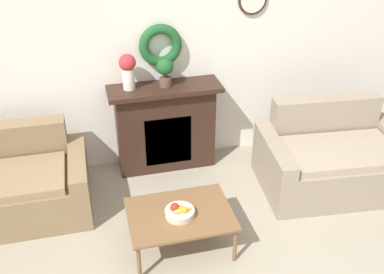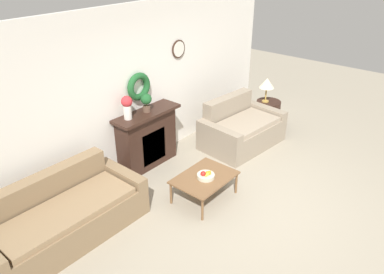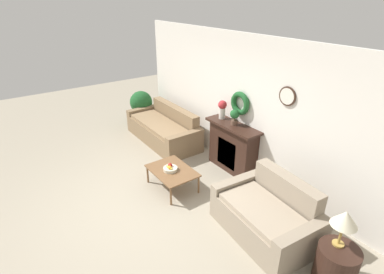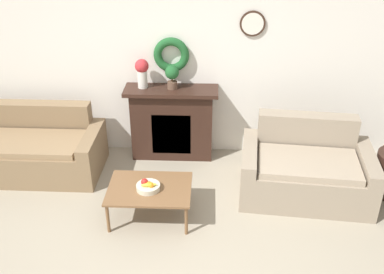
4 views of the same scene
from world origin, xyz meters
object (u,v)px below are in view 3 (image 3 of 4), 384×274
at_px(fireplace, 232,147).
at_px(vase_on_mantel_left, 222,108).
at_px(potted_plant_on_mantel, 235,116).
at_px(coffee_table, 172,172).
at_px(side_table_by_loveseat, 336,265).
at_px(loveseat_right, 267,215).
at_px(potted_plant_floor_by_couch, 141,103).
at_px(couch_left, 164,129).
at_px(table_lamp, 345,219).
at_px(fruit_bowl, 170,168).

relative_size(fireplace, vase_on_mantel_left, 3.19).
relative_size(fireplace, potted_plant_on_mantel, 3.90).
height_order(coffee_table, side_table_by_loveseat, side_table_by_loveseat).
distance_m(loveseat_right, potted_plant_floor_by_couch, 4.97).
height_order(couch_left, table_lamp, table_lamp).
bearing_deg(loveseat_right, potted_plant_floor_by_couch, -179.38).
xyz_separation_m(loveseat_right, table_lamp, (1.03, 0.08, 0.61)).
xyz_separation_m(vase_on_mantel_left, potted_plant_on_mantel, (0.39, -0.02, -0.04)).
bearing_deg(table_lamp, loveseat_right, -175.36).
xyz_separation_m(fruit_bowl, vase_on_mantel_left, (-0.22, 1.39, 0.81)).
bearing_deg(side_table_by_loveseat, vase_on_mantel_left, 165.96).
xyz_separation_m(couch_left, potted_plant_floor_by_couch, (-1.29, 0.06, 0.29)).
relative_size(loveseat_right, potted_plant_floor_by_couch, 1.75).
relative_size(fireplace, table_lamp, 2.40).
bearing_deg(fruit_bowl, loveseat_right, 17.55).
bearing_deg(fireplace, coffee_table, -96.06).
bearing_deg(loveseat_right, table_lamp, 10.15).
height_order(loveseat_right, potted_plant_on_mantel, potted_plant_on_mantel).
relative_size(side_table_by_loveseat, vase_on_mantel_left, 1.39).
bearing_deg(fireplace, loveseat_right, -25.88).
relative_size(coffee_table, fruit_bowl, 3.52).
height_order(side_table_by_loveseat, vase_on_mantel_left, vase_on_mantel_left).
relative_size(fruit_bowl, potted_plant_on_mantel, 0.83).
bearing_deg(coffee_table, fruit_bowl, -106.27).
xyz_separation_m(loveseat_right, side_table_by_loveseat, (1.09, 0.03, -0.05)).
bearing_deg(potted_plant_floor_by_couch, fruit_bowl, -17.78).
relative_size(vase_on_mantel_left, potted_plant_on_mantel, 1.22).
relative_size(loveseat_right, coffee_table, 1.75).
bearing_deg(potted_plant_on_mantel, side_table_by_loveseat, -15.53).
height_order(fruit_bowl, vase_on_mantel_left, vase_on_mantel_left).
xyz_separation_m(fireplace, loveseat_right, (1.67, -0.81, -0.20)).
bearing_deg(loveseat_right, fireplace, 159.62).
distance_m(table_lamp, vase_on_mantel_left, 3.17).
xyz_separation_m(loveseat_right, coffee_table, (-1.82, -0.54, 0.03)).
xyz_separation_m(table_lamp, potted_plant_floor_by_couch, (-5.97, 0.34, -0.34)).
relative_size(fireplace, loveseat_right, 0.76).
distance_m(fruit_bowl, table_lamp, 2.97).
bearing_deg(potted_plant_floor_by_couch, fireplace, 6.78).
relative_size(couch_left, coffee_table, 2.34).
relative_size(couch_left, loveseat_right, 1.33).
relative_size(coffee_table, side_table_by_loveseat, 1.73).
xyz_separation_m(coffee_table, fruit_bowl, (-0.01, -0.03, 0.08)).
xyz_separation_m(coffee_table, vase_on_mantel_left, (-0.23, 1.36, 0.88)).
relative_size(couch_left, table_lamp, 4.23).
height_order(couch_left, potted_plant_floor_by_couch, potted_plant_floor_by_couch).
distance_m(couch_left, vase_on_mantel_left, 1.91).
bearing_deg(table_lamp, fireplace, 164.93).
xyz_separation_m(fireplace, side_table_by_loveseat, (2.77, -0.78, -0.25)).
xyz_separation_m(fruit_bowl, table_lamp, (2.86, 0.66, 0.50)).
bearing_deg(vase_on_mantel_left, potted_plant_floor_by_couch, -172.25).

